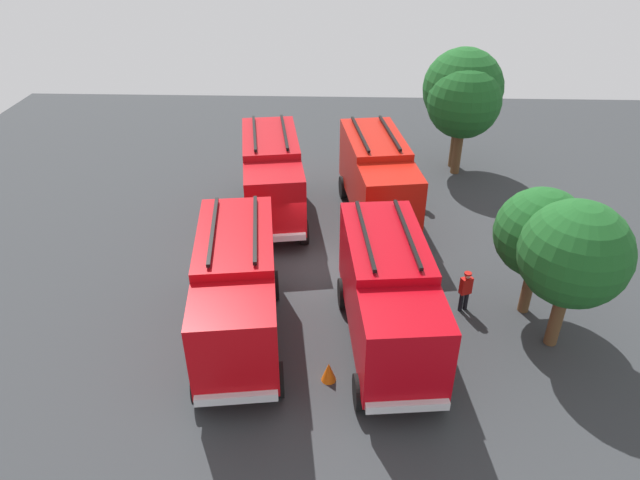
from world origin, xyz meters
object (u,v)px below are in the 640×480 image
(fire_truck_3, at_px, (388,294))
(firefighter_1, at_px, (465,289))
(fire_truck_0, at_px, (272,175))
(tree_0, at_px, (463,89))
(tree_2, at_px, (541,234))
(tree_3, at_px, (574,254))
(fire_truck_1, at_px, (237,288))
(tree_1, at_px, (464,102))
(fire_truck_2, at_px, (378,176))
(firefighter_0, at_px, (419,188))
(traffic_cone_0, at_px, (329,372))

(fire_truck_3, xyz_separation_m, firefighter_1, (-1.98, 3.01, -1.23))
(fire_truck_0, xyz_separation_m, tree_0, (-6.15, 9.52, 2.24))
(fire_truck_3, xyz_separation_m, tree_2, (-2.04, 5.25, 1.15))
(tree_3, bearing_deg, fire_truck_1, -89.11)
(firefighter_1, height_order, tree_1, tree_1)
(fire_truck_3, bearing_deg, tree_0, 156.53)
(fire_truck_2, height_order, tree_3, tree_3)
(fire_truck_1, distance_m, firefighter_0, 12.44)
(tree_1, bearing_deg, firefighter_0, -32.15)
(fire_truck_3, relative_size, tree_0, 1.13)
(fire_truck_1, bearing_deg, firefighter_0, 137.01)
(firefighter_1, bearing_deg, tree_1, -30.76)
(fire_truck_1, distance_m, tree_2, 10.44)
(fire_truck_2, xyz_separation_m, fire_truck_3, (8.95, -0.11, 0.00))
(tree_0, distance_m, tree_3, 14.81)
(tree_0, bearing_deg, fire_truck_0, -57.13)
(tree_2, bearing_deg, tree_0, -177.94)
(firefighter_0, height_order, traffic_cone_0, firefighter_0)
(firefighter_0, xyz_separation_m, tree_0, (-4.85, 2.53, 3.45))
(tree_3, height_order, traffic_cone_0, tree_3)
(fire_truck_1, bearing_deg, fire_truck_2, 142.74)
(firefighter_0, height_order, firefighter_1, firefighter_0)
(fire_truck_2, bearing_deg, tree_1, 129.65)
(fire_truck_1, bearing_deg, firefighter_1, 95.75)
(tree_1, bearing_deg, fire_truck_0, -60.95)
(firefighter_1, relative_size, tree_2, 0.34)
(fire_truck_3, bearing_deg, tree_3, 86.95)
(traffic_cone_0, bearing_deg, firefighter_1, 127.37)
(firefighter_0, bearing_deg, firefighter_1, 32.76)
(fire_truck_1, height_order, fire_truck_3, same)
(fire_truck_0, relative_size, fire_truck_1, 1.00)
(fire_truck_1, xyz_separation_m, tree_2, (-1.92, 10.19, 1.15))
(fire_truck_1, height_order, tree_0, tree_0)
(firefighter_0, xyz_separation_m, tree_2, (8.16, 3.00, 2.36))
(fire_truck_1, bearing_deg, tree_0, 139.44)
(firefighter_1, bearing_deg, tree_0, -30.40)
(fire_truck_1, distance_m, firefighter_1, 8.26)
(firefighter_0, height_order, tree_1, tree_1)
(tree_0, xyz_separation_m, tree_1, (0.89, -0.04, -0.40))
(firefighter_1, xyz_separation_m, tree_2, (-0.05, 2.24, 2.38))
(fire_truck_0, bearing_deg, fire_truck_3, 19.14)
(fire_truck_2, distance_m, traffic_cone_0, 11.02)
(firefighter_0, height_order, tree_0, tree_0)
(tree_1, xyz_separation_m, traffic_cone_0, (15.90, -6.61, -3.65))
(fire_truck_1, distance_m, tree_3, 10.75)
(fire_truck_1, xyz_separation_m, tree_3, (-0.16, 10.65, 1.46))
(fire_truck_3, relative_size, traffic_cone_0, 10.74)
(fire_truck_1, distance_m, fire_truck_3, 4.95)
(fire_truck_2, distance_m, fire_truck_3, 8.95)
(firefighter_1, height_order, tree_2, tree_2)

